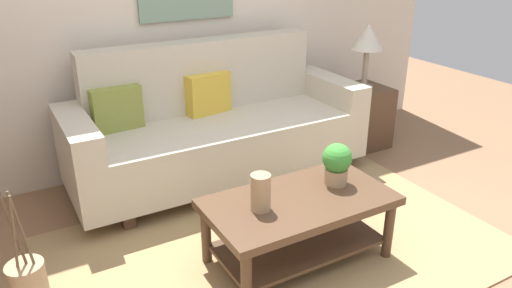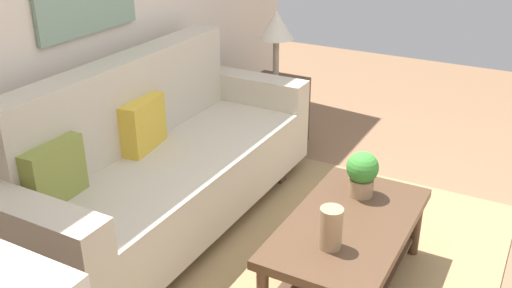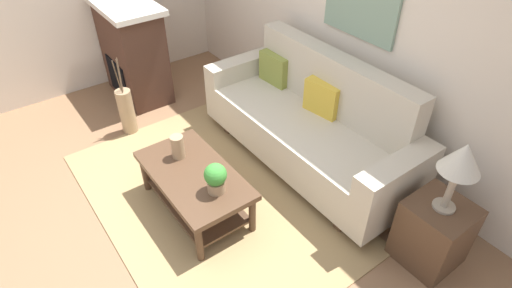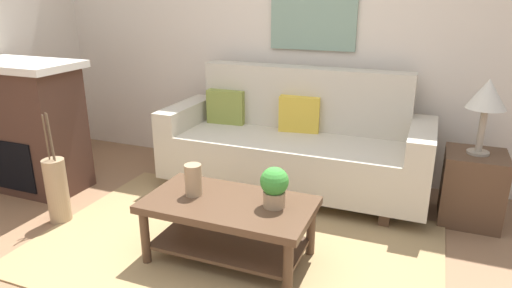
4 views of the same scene
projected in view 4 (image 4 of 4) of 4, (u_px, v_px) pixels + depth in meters
name	position (u px, v px, depth m)	size (l,w,h in m)	color
ground_plane	(200.00, 287.00, 2.73)	(9.33, 9.33, 0.00)	#8C6647
wall_back	(304.00, 33.00, 4.18)	(5.33, 0.10, 2.70)	beige
area_rug	(234.00, 246.00, 3.17)	(2.79, 1.81, 0.01)	#A38456
couch	(295.00, 144.00, 3.97)	(2.31, 0.84, 1.08)	beige
throw_pillow_olive	(226.00, 107.00, 4.25)	(0.36, 0.12, 0.32)	olive
throw_pillow_mustard	(299.00, 114.00, 4.00)	(0.36, 0.12, 0.32)	gold
coffee_table	(229.00, 217.00, 2.92)	(1.10, 0.60, 0.43)	#513826
tabletop_vase	(193.00, 180.00, 2.95)	(0.11, 0.11, 0.21)	tan
potted_plant_tabletop	(274.00, 186.00, 2.78)	(0.18, 0.18, 0.26)	tan
side_table	(472.00, 188.00, 3.45)	(0.44, 0.44, 0.56)	#513826
table_lamp	(487.00, 97.00, 3.22)	(0.28, 0.28, 0.57)	gray
fireplace	(29.00, 126.00, 3.96)	(1.02, 0.58, 1.16)	#472D23
floor_vase	(57.00, 191.00, 3.45)	(0.16, 0.16, 0.52)	tan
floor_vase_branch_a	(51.00, 137.00, 3.30)	(0.01, 0.01, 0.36)	brown
floor_vase_branch_b	(50.00, 136.00, 3.33)	(0.01, 0.01, 0.36)	brown
floor_vase_branch_c	(46.00, 138.00, 3.30)	(0.01, 0.01, 0.36)	brown
framed_painting	(313.00, 7.00, 4.00)	(0.80, 0.03, 0.76)	gray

